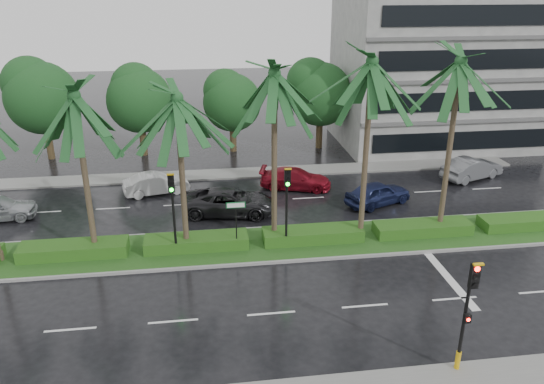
{
  "coord_description": "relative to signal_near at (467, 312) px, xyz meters",
  "views": [
    {
      "loc": [
        -2.48,
        -23.25,
        12.83
      ],
      "look_at": [
        0.93,
        1.5,
        2.77
      ],
      "focal_mm": 35.0,
      "sensor_mm": 36.0,
      "label": 1
    }
  ],
  "objects": [
    {
      "name": "car_blue",
      "position": [
        1.99,
        14.86,
        -1.78
      ],
      "size": [
        3.17,
        4.55,
        1.44
      ],
      "primitive_type": "imported",
      "rotation": [
        0.0,
        0.0,
        1.96
      ],
      "color": "#171F46",
      "rests_on": "ground"
    },
    {
      "name": "hedge",
      "position": [
        -6.0,
        10.39,
        -2.05
      ],
      "size": [
        35.2,
        1.4,
        0.6
      ],
      "color": "#1A4614",
      "rests_on": "median"
    },
    {
      "name": "median",
      "position": [
        -6.0,
        10.39,
        -2.42
      ],
      "size": [
        36.0,
        4.0,
        0.15
      ],
      "color": "gray",
      "rests_on": "ground"
    },
    {
      "name": "car_darkgrey",
      "position": [
        -7.01,
        14.67,
        -1.75
      ],
      "size": [
        3.28,
        5.71,
        1.5
      ],
      "primitive_type": "imported",
      "rotation": [
        0.0,
        0.0,
        1.42
      ],
      "color": "black",
      "rests_on": "ground"
    },
    {
      "name": "car_grey",
      "position": [
        9.82,
        18.29,
        -1.75
      ],
      "size": [
        3.17,
        4.82,
        1.5
      ],
      "primitive_type": "imported",
      "rotation": [
        0.0,
        0.0,
        1.95
      ],
      "color": "slate",
      "rests_on": "ground"
    },
    {
      "name": "car_white",
      "position": [
        -11.51,
        18.47,
        -1.83
      ],
      "size": [
        2.35,
        4.33,
        1.35
      ],
      "primitive_type": "imported",
      "rotation": [
        0.0,
        0.0,
        1.8
      ],
      "color": "#B4B4B4",
      "rests_on": "ground"
    },
    {
      "name": "lane_markings",
      "position": [
        -2.96,
        8.96,
        -2.5
      ],
      "size": [
        34.0,
        13.06,
        0.01
      ],
      "color": "silver",
      "rests_on": "ground"
    },
    {
      "name": "palm_row",
      "position": [
        -7.24,
        10.41,
        5.37
      ],
      "size": [
        26.3,
        4.2,
        9.97
      ],
      "color": "#3F3724",
      "rests_on": "median"
    },
    {
      "name": "street_sign",
      "position": [
        -7.0,
        9.87,
        -0.38
      ],
      "size": [
        0.95,
        0.09,
        2.6
      ],
      "color": "black",
      "rests_on": "median"
    },
    {
      "name": "ground",
      "position": [
        -6.0,
        9.39,
        -2.5
      ],
      "size": [
        120.0,
        120.0,
        0.0
      ],
      "primitive_type": "plane",
      "color": "black",
      "rests_on": "ground"
    },
    {
      "name": "far_sidewalk",
      "position": [
        -6.0,
        21.39,
        -2.44
      ],
      "size": [
        40.0,
        2.0,
        0.12
      ],
      "primitive_type": "cube",
      "color": "slate",
      "rests_on": "ground"
    },
    {
      "name": "signal_near",
      "position": [
        0.0,
        0.0,
        0.0
      ],
      "size": [
        0.34,
        0.45,
        4.36
      ],
      "color": "black",
      "rests_on": "near_sidewalk"
    },
    {
      "name": "bg_trees",
      "position": [
        -6.61,
        26.98,
        2.14
      ],
      "size": [
        33.16,
        5.34,
        7.72
      ],
      "color": "#392F1A",
      "rests_on": "ground"
    },
    {
      "name": "signal_median_left",
      "position": [
        -10.0,
        9.69,
        0.49
      ],
      "size": [
        0.34,
        0.42,
        4.36
      ],
      "color": "black",
      "rests_on": "median"
    },
    {
      "name": "car_red",
      "position": [
        -2.51,
        18.17,
        -1.83
      ],
      "size": [
        3.04,
        4.97,
        1.35
      ],
      "primitive_type": "imported",
      "rotation": [
        0.0,
        0.0,
        1.3
      ],
      "color": "maroon",
      "rests_on": "ground"
    },
    {
      "name": "signal_median_right",
      "position": [
        -4.5,
        9.69,
        0.49
      ],
      "size": [
        0.34,
        0.42,
        4.36
      ],
      "color": "black",
      "rests_on": "median"
    },
    {
      "name": "building",
      "position": [
        11.0,
        27.39,
        3.5
      ],
      "size": [
        16.0,
        10.0,
        12.0
      ],
      "primitive_type": "cube",
      "color": "slate",
      "rests_on": "ground"
    }
  ]
}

